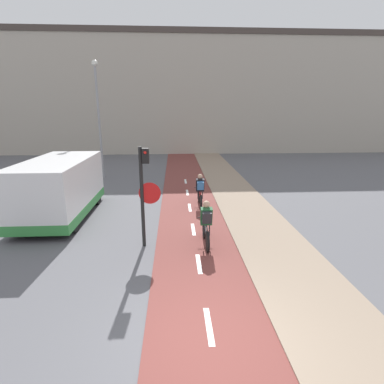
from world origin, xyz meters
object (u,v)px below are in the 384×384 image
street_lamp_far (98,109)px  traffic_light_pole (144,186)px  van (60,189)px  cyclist_near (206,224)px  cyclist_far (200,191)px

street_lamp_far → traffic_light_pole: bearing=-70.4°
street_lamp_far → van: size_ratio=1.38×
cyclist_near → van: bearing=151.7°
cyclist_far → traffic_light_pole: bearing=-117.2°
cyclist_near → traffic_light_pole: bearing=177.7°
traffic_light_pole → van: (-3.62, 2.88, -0.80)m
traffic_light_pole → cyclist_near: bearing=-2.3°
street_lamp_far → van: bearing=-89.8°
traffic_light_pole → van: size_ratio=0.62×
van → cyclist_near: bearing=-28.3°
van → street_lamp_far: bearing=90.2°
cyclist_near → cyclist_far: cyclist_near is taller
cyclist_near → van: size_ratio=0.33×
street_lamp_far → cyclist_near: (5.53, -10.31, -3.54)m
street_lamp_far → cyclist_far: street_lamp_far is taller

